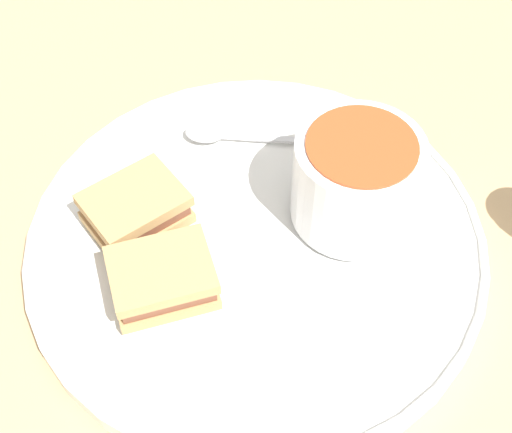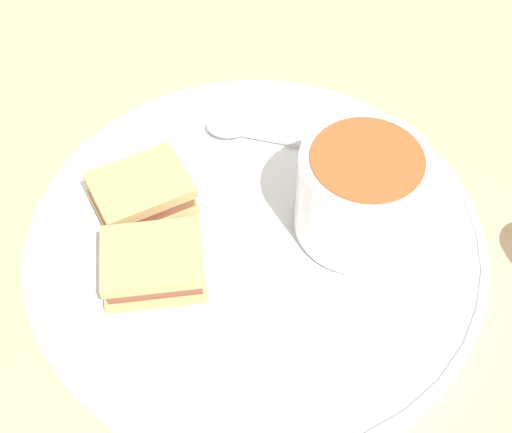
# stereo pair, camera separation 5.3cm
# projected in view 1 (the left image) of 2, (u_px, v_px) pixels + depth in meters

# --- Properties ---
(ground_plane) EXTENTS (2.40, 2.40, 0.00)m
(ground_plane) POSITION_uv_depth(u_px,v_px,m) (256.00, 249.00, 0.56)
(ground_plane) COLOR tan
(plate) EXTENTS (0.36, 0.36, 0.02)m
(plate) POSITION_uv_depth(u_px,v_px,m) (256.00, 241.00, 0.55)
(plate) COLOR white
(plate) RESTS_ON ground_plane
(soup_bowl) EXTENTS (0.10, 0.10, 0.08)m
(soup_bowl) POSITION_uv_depth(u_px,v_px,m) (356.00, 180.00, 0.53)
(soup_bowl) COLOR white
(soup_bowl) RESTS_ON plate
(spoon) EXTENTS (0.07, 0.10, 0.01)m
(spoon) POSITION_uv_depth(u_px,v_px,m) (214.00, 133.00, 0.61)
(spoon) COLOR silver
(spoon) RESTS_ON plate
(sandwich_half_near) EXTENTS (0.09, 0.08, 0.03)m
(sandwich_half_near) POSITION_uv_depth(u_px,v_px,m) (136.00, 209.00, 0.54)
(sandwich_half_near) COLOR tan
(sandwich_half_near) RESTS_ON plate
(sandwich_half_far) EXTENTS (0.09, 0.09, 0.03)m
(sandwich_half_far) POSITION_uv_depth(u_px,v_px,m) (162.00, 278.00, 0.50)
(sandwich_half_far) COLOR tan
(sandwich_half_far) RESTS_ON plate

